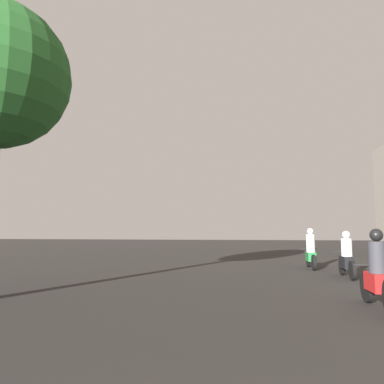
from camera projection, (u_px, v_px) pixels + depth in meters
motorcycle_red at (377, 276)px, 7.00m from camera, size 0.60×2.04×1.50m
motorcycle_black at (347, 259)px, 11.73m from camera, size 0.60×1.89×1.46m
motorcycle_green at (311, 252)px, 14.53m from camera, size 0.60×1.97×1.56m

